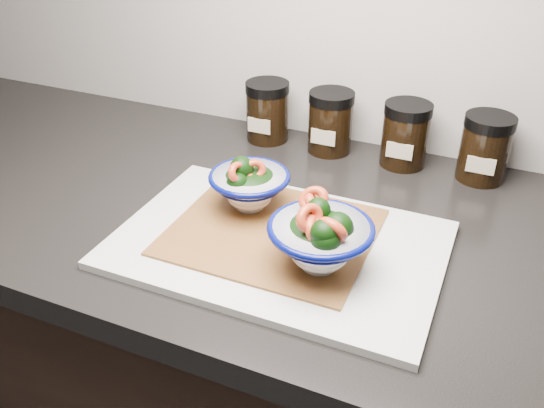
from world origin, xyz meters
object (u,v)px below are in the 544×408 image
at_px(bowl_right, 321,238).
at_px(spice_jar_d, 485,148).
at_px(spice_jar_a, 267,111).
at_px(spice_jar_c, 405,135).
at_px(bowl_left, 249,185).
at_px(spice_jar_b, 330,122).
at_px(cutting_board, 278,245).

distance_m(bowl_right, spice_jar_d, 0.39).
height_order(bowl_right, spice_jar_a, bowl_right).
xyz_separation_m(spice_jar_a, spice_jar_c, (0.26, 0.00, 0.00)).
bearing_deg(bowl_left, spice_jar_a, 108.05).
bearing_deg(bowl_left, spice_jar_b, 81.37).
relative_size(spice_jar_a, spice_jar_c, 1.00).
height_order(bowl_right, spice_jar_d, bowl_right).
xyz_separation_m(bowl_left, bowl_right, (0.15, -0.10, 0.01)).
xyz_separation_m(cutting_board, spice_jar_c, (0.10, 0.32, 0.05)).
xyz_separation_m(bowl_left, spice_jar_d, (0.31, 0.26, 0.00)).
relative_size(cutting_board, spice_jar_b, 3.98).
bearing_deg(spice_jar_b, bowl_right, -73.35).
height_order(spice_jar_b, spice_jar_d, same).
relative_size(cutting_board, spice_jar_c, 3.98).
bearing_deg(bowl_left, spice_jar_d, 40.32).
relative_size(spice_jar_a, spice_jar_d, 1.00).
bearing_deg(bowl_left, spice_jar_c, 56.07).
relative_size(bowl_left, spice_jar_c, 1.08).
bearing_deg(bowl_right, spice_jar_c, 85.29).
height_order(spice_jar_a, spice_jar_d, same).
height_order(bowl_left, spice_jar_a, spice_jar_a).
height_order(cutting_board, spice_jar_d, spice_jar_d).
bearing_deg(spice_jar_b, bowl_left, -98.63).
relative_size(spice_jar_b, spice_jar_c, 1.00).
bearing_deg(spice_jar_c, spice_jar_b, 180.00).
xyz_separation_m(spice_jar_a, spice_jar_d, (0.39, 0.00, 0.00)).
bearing_deg(spice_jar_a, spice_jar_c, 0.00).
xyz_separation_m(cutting_board, bowl_right, (0.07, -0.03, 0.05)).
relative_size(bowl_left, spice_jar_b, 1.08).
distance_m(bowl_left, spice_jar_a, 0.28).
xyz_separation_m(spice_jar_b, spice_jar_d, (0.27, 0.00, 0.00)).
bearing_deg(bowl_left, bowl_right, -33.13).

